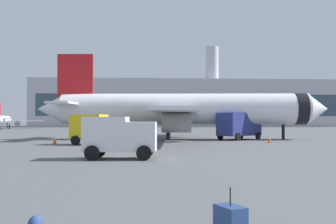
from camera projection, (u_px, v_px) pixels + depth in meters
airplane_at_gate at (183, 109)px, 48.60m from camera, size 35.77×32.31×10.50m
airplane_taxiing at (4, 120)px, 102.27m from camera, size 19.54×21.52×6.35m
service_truck at (96, 128)px, 38.18m from camera, size 5.25×3.74×2.90m
fuel_truck at (239, 125)px, 47.51m from camera, size 6.11×5.74×3.20m
cargo_van at (119, 135)px, 24.46m from camera, size 4.57×2.69×2.60m
safety_cone_near at (131, 136)px, 50.49m from camera, size 0.44×0.44×0.71m
safety_cone_mid at (269, 139)px, 41.74m from camera, size 0.44×0.44×0.65m
safety_cone_far at (55, 140)px, 39.24m from camera, size 0.44×0.44×0.74m
safety_cone_outer at (120, 138)px, 44.65m from camera, size 0.44×0.44×0.66m
rolling_suitcase at (230, 224)px, 7.79m from camera, size 0.61×0.74×1.10m
terminal_building at (189, 104)px, 136.35m from camera, size 103.67×20.14×27.53m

